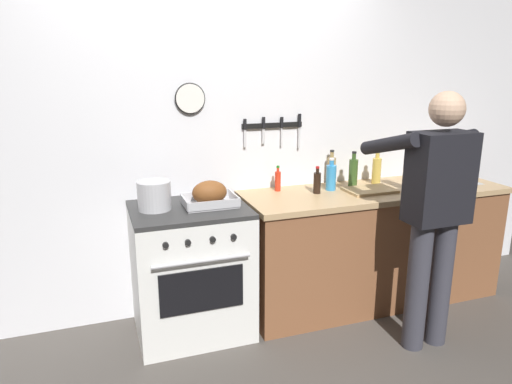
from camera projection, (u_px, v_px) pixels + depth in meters
The scene contains 13 objects.
wall_back at pixel (207, 137), 3.40m from camera, with size 6.00×0.13×2.60m.
counter_block at pixel (373, 244), 3.68m from camera, with size 2.03×0.65×0.90m.
stove at pixel (191, 270), 3.22m from camera, with size 0.76×0.67×0.90m.
person_cook at pixel (434, 206), 2.95m from camera, with size 0.51×0.63×1.66m.
roasting_pan at pixel (210, 195), 3.12m from camera, with size 0.35×0.26×0.17m.
stock_pot at pixel (154, 195), 3.04m from camera, with size 0.22×0.22×0.19m.
cutting_board at pixel (370, 190), 3.49m from camera, with size 0.36×0.24×0.02m, color tan.
bottle_olive_oil at pixel (353, 172), 3.59m from camera, with size 0.07×0.07×0.28m.
bottle_cooking_oil at pixel (377, 170), 3.69m from camera, with size 0.07×0.07×0.26m.
bottle_dish_soap at pixel (331, 177), 3.51m from camera, with size 0.08×0.08×0.24m.
bottle_vinegar at pixel (331, 170), 3.68m from camera, with size 0.06×0.06×0.27m.
bottle_hot_sauce at pixel (278, 181), 3.49m from camera, with size 0.04×0.04×0.19m.
bottle_soy_sauce at pixel (317, 182), 3.42m from camera, with size 0.05×0.05×0.20m.
Camera 1 is at (-0.79, -1.96, 1.80)m, focal length 33.21 mm.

